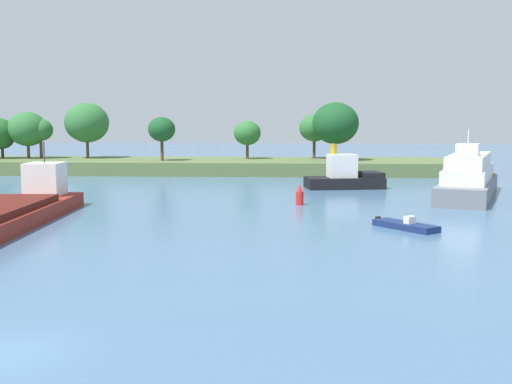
# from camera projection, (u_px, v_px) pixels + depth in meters

# --- Properties ---
(ground_plane) EXTENTS (400.00, 400.00, 0.00)m
(ground_plane) POSITION_uv_depth(u_px,v_px,m) (6.00, 353.00, 19.82)
(ground_plane) COLOR #476B8E
(treeline_island) EXTENTS (75.44, 16.22, 10.42)m
(treeline_island) POSITION_uv_depth(u_px,v_px,m) (192.00, 153.00, 92.23)
(treeline_island) COLOR #566B3D
(treeline_island) RESTS_ON ground
(tugboat) EXTENTS (9.19, 5.48, 5.03)m
(tugboat) POSITION_uv_depth(u_px,v_px,m) (345.00, 177.00, 69.53)
(tugboat) COLOR black
(tugboat) RESTS_ON ground
(white_riverboat) EXTENTS (11.10, 20.00, 6.79)m
(white_riverboat) POSITION_uv_depth(u_px,v_px,m) (469.00, 178.00, 61.36)
(white_riverboat) COLOR slate
(white_riverboat) RESTS_ON ground
(fishing_skiff) EXTENTS (4.26, 4.77, 0.95)m
(fishing_skiff) POSITION_uv_depth(u_px,v_px,m) (405.00, 225.00, 42.93)
(fishing_skiff) COLOR navy
(fishing_skiff) RESTS_ON ground
(channel_buoy_red) EXTENTS (0.70, 0.70, 1.90)m
(channel_buoy_red) POSITION_uv_depth(u_px,v_px,m) (300.00, 196.00, 55.39)
(channel_buoy_red) COLOR red
(channel_buoy_red) RESTS_ON ground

